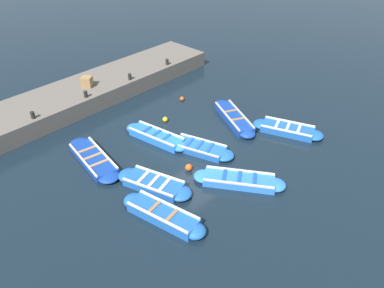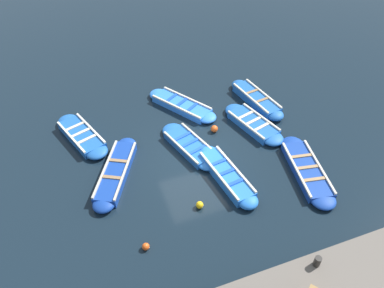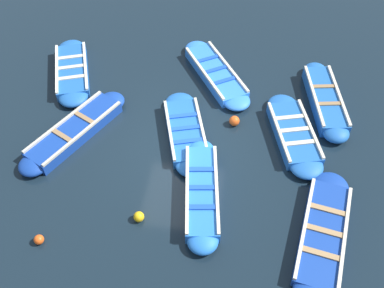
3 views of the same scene
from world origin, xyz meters
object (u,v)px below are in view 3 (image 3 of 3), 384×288
boat_near_quay (186,132)px  buoy_orange_near (39,240)px  boat_outer_left (72,71)px  boat_mid_row (75,131)px  boat_far_corner (294,134)px  boat_end_of_row (202,192)px  boat_tucked (216,73)px  buoy_white_drifting (234,121)px  boat_outer_right (323,234)px  buoy_yellow_far (139,217)px  boat_stern_in (325,100)px

boat_near_quay → buoy_orange_near: 4.95m
boat_outer_left → boat_mid_row: size_ratio=0.93×
boat_far_corner → boat_end_of_row: (-2.44, 2.37, 0.03)m
boat_tucked → buoy_white_drifting: 2.24m
boat_outer_right → buoy_yellow_far: size_ratio=15.01×
boat_mid_row → boat_outer_right: 7.38m
boat_outer_left → buoy_yellow_far: boat_outer_left is taller
boat_end_of_row → boat_stern_in: bearing=-39.8°
boat_end_of_row → boat_mid_row: size_ratio=0.95×
boat_stern_in → boat_mid_row: 7.63m
boat_far_corner → boat_stern_in: (1.55, -0.96, 0.04)m
boat_end_of_row → buoy_white_drifting: 2.79m
boat_end_of_row → boat_outer_right: (-0.78, -3.05, -0.04)m
boat_far_corner → boat_mid_row: boat_mid_row is taller
boat_stern_in → boat_tucked: (0.82, 3.49, -0.04)m
buoy_yellow_far → buoy_white_drifting: (3.65, -2.08, 0.02)m
boat_outer_left → boat_tucked: boat_outer_left is taller
boat_near_quay → boat_mid_row: size_ratio=0.91×
boat_outer_left → boat_stern_in: size_ratio=0.98×
boat_stern_in → boat_end_of_row: boat_stern_in is taller
buoy_yellow_far → buoy_white_drifting: 4.20m
buoy_orange_near → boat_near_quay: bearing=-36.5°
boat_outer_left → boat_far_corner: bearing=-103.9°
boat_outer_left → buoy_yellow_far: 6.18m
boat_stern_in → boat_outer_right: boat_stern_in is taller
boat_mid_row → buoy_yellow_far: 3.55m
boat_stern_in → boat_tucked: size_ratio=1.00×
boat_outer_left → boat_outer_right: (-5.01, -7.93, -0.02)m
buoy_white_drifting → boat_mid_row: bearing=103.6°
boat_far_corner → boat_end_of_row: boat_end_of_row is taller
boat_near_quay → boat_mid_row: boat_mid_row is taller
boat_tucked → buoy_yellow_far: bearing=167.3°
boat_far_corner → boat_outer_right: size_ratio=0.86×
boat_end_of_row → boat_mid_row: 4.25m
buoy_yellow_far → boat_mid_row: bearing=44.1°
boat_stern_in → boat_end_of_row: (-3.99, 3.32, -0.01)m
boat_outer_right → boat_outer_left: bearing=57.7°
buoy_orange_near → buoy_yellow_far: bearing=-66.7°
boat_far_corner → buoy_orange_near: size_ratio=14.24×
buoy_orange_near → boat_outer_left: bearing=11.0°
boat_far_corner → boat_stern_in: boat_stern_in is taller
boat_outer_left → buoy_orange_near: bearing=-169.0°
boat_outer_right → buoy_white_drifting: boat_outer_right is taller
boat_near_quay → boat_stern_in: (1.91, -4.07, 0.05)m
boat_mid_row → boat_outer_left: bearing=19.9°
boat_far_corner → boat_outer_right: (-3.22, -0.69, -0.02)m
boat_outer_left → boat_near_quay: 4.65m
boat_near_quay → boat_outer_right: bearing=-127.0°
boat_end_of_row → buoy_orange_near: boat_end_of_row is taller
boat_end_of_row → boat_near_quay: bearing=19.7°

